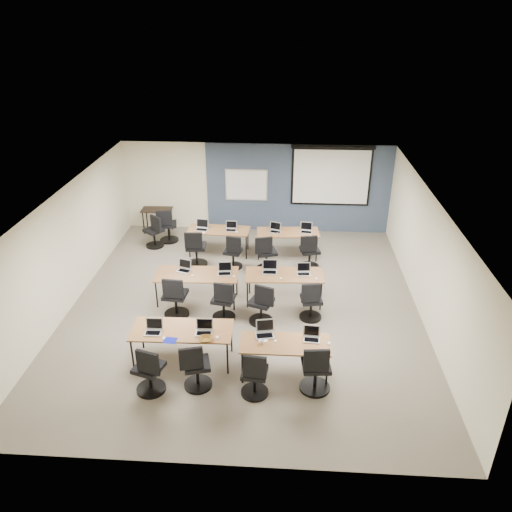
# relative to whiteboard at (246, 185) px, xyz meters

# --- Properties ---
(floor) EXTENTS (8.00, 9.00, 0.02)m
(floor) POSITION_rel_whiteboard_xyz_m (0.30, -4.43, -1.45)
(floor) COLOR #6B6354
(floor) RESTS_ON ground
(ceiling) EXTENTS (8.00, 9.00, 0.02)m
(ceiling) POSITION_rel_whiteboard_xyz_m (0.30, -4.43, 1.25)
(ceiling) COLOR white
(ceiling) RESTS_ON ground
(wall_back) EXTENTS (8.00, 0.04, 2.70)m
(wall_back) POSITION_rel_whiteboard_xyz_m (0.30, 0.07, -0.10)
(wall_back) COLOR beige
(wall_back) RESTS_ON ground
(wall_front) EXTENTS (8.00, 0.04, 2.70)m
(wall_front) POSITION_rel_whiteboard_xyz_m (0.30, -8.93, -0.10)
(wall_front) COLOR beige
(wall_front) RESTS_ON ground
(wall_left) EXTENTS (0.04, 9.00, 2.70)m
(wall_left) POSITION_rel_whiteboard_xyz_m (-3.70, -4.43, -0.10)
(wall_left) COLOR beige
(wall_left) RESTS_ON ground
(wall_right) EXTENTS (0.04, 9.00, 2.70)m
(wall_right) POSITION_rel_whiteboard_xyz_m (4.30, -4.43, -0.10)
(wall_right) COLOR beige
(wall_right) RESTS_ON ground
(blue_accent_panel) EXTENTS (5.50, 0.04, 2.70)m
(blue_accent_panel) POSITION_rel_whiteboard_xyz_m (1.55, 0.04, -0.10)
(blue_accent_panel) COLOR #3D5977
(blue_accent_panel) RESTS_ON wall_back
(whiteboard) EXTENTS (1.28, 0.03, 0.98)m
(whiteboard) POSITION_rel_whiteboard_xyz_m (0.00, 0.00, 0.00)
(whiteboard) COLOR silver
(whiteboard) RESTS_ON wall_back
(projector_screen) EXTENTS (2.40, 0.10, 1.82)m
(projector_screen) POSITION_rel_whiteboard_xyz_m (2.50, -0.02, 0.44)
(projector_screen) COLOR black
(projector_screen) RESTS_ON wall_back
(training_table_front_left) EXTENTS (1.94, 0.81, 0.73)m
(training_table_front_left) POSITION_rel_whiteboard_xyz_m (-0.72, -6.46, -0.76)
(training_table_front_left) COLOR brown
(training_table_front_left) RESTS_ON floor
(training_table_front_right) EXTENTS (1.66, 0.69, 0.73)m
(training_table_front_right) POSITION_rel_whiteboard_xyz_m (1.26, -6.76, -0.77)
(training_table_front_right) COLOR #A05929
(training_table_front_right) RESTS_ON floor
(training_table_mid_left) EXTENTS (1.90, 0.79, 0.73)m
(training_table_mid_left) POSITION_rel_whiteboard_xyz_m (-0.81, -4.26, -0.76)
(training_table_mid_left) COLOR brown
(training_table_mid_left) RESTS_ON floor
(training_table_mid_right) EXTENTS (1.80, 0.75, 0.73)m
(training_table_mid_right) POSITION_rel_whiteboard_xyz_m (1.22, -4.15, -0.77)
(training_table_mid_right) COLOR brown
(training_table_mid_right) RESTS_ON floor
(training_table_back_left) EXTENTS (1.69, 0.71, 0.73)m
(training_table_back_left) POSITION_rel_whiteboard_xyz_m (-0.64, -1.71, -0.77)
(training_table_back_left) COLOR #A06C42
(training_table_back_left) RESTS_ON floor
(training_table_back_right) EXTENTS (1.70, 0.71, 0.73)m
(training_table_back_right) POSITION_rel_whiteboard_xyz_m (1.28, -1.74, -0.77)
(training_table_back_right) COLOR brown
(training_table_back_right) RESTS_ON floor
(laptop_0) EXTENTS (0.32, 0.27, 0.24)m
(laptop_0) POSITION_rel_whiteboard_xyz_m (-1.23, -6.57, -0.66)
(laptop_0) COLOR silver
(laptop_0) RESTS_ON training_table_front_left
(mouse_0) EXTENTS (0.07, 0.10, 0.03)m
(mouse_0) POSITION_rel_whiteboard_xyz_m (-0.99, -6.77, -0.71)
(mouse_0) COLOR white
(mouse_0) RESTS_ON training_table_front_left
(task_chair_0) EXTENTS (0.55, 0.53, 1.01)m
(task_chair_0) POSITION_rel_whiteboard_xyz_m (-1.14, -7.40, -1.03)
(task_chair_0) COLOR black
(task_chair_0) RESTS_ON floor
(laptop_1) EXTENTS (0.32, 0.27, 0.24)m
(laptop_1) POSITION_rel_whiteboard_xyz_m (-0.28, -6.52, -0.66)
(laptop_1) COLOR silver
(laptop_1) RESTS_ON training_table_front_left
(mouse_1) EXTENTS (0.08, 0.10, 0.03)m
(mouse_1) POSITION_rel_whiteboard_xyz_m (-0.00, -6.69, -0.71)
(mouse_1) COLOR white
(mouse_1) RESTS_ON training_table_front_left
(task_chair_1) EXTENTS (0.52, 0.52, 1.00)m
(task_chair_1) POSITION_rel_whiteboard_xyz_m (-0.33, -7.23, -1.04)
(task_chair_1) COLOR black
(task_chair_1) RESTS_ON floor
(laptop_2) EXTENTS (0.35, 0.30, 0.26)m
(laptop_2) POSITION_rel_whiteboard_xyz_m (0.88, -6.52, -0.65)
(laptop_2) COLOR #AFAFAF
(laptop_2) RESTS_ON training_table_front_right
(mouse_2) EXTENTS (0.07, 0.10, 0.03)m
(mouse_2) POSITION_rel_whiteboard_xyz_m (1.08, -6.73, -0.71)
(mouse_2) COLOR white
(mouse_2) RESTS_ON training_table_front_right
(task_chair_2) EXTENTS (0.50, 0.50, 0.98)m
(task_chair_2) POSITION_rel_whiteboard_xyz_m (0.74, -7.37, -1.05)
(task_chair_2) COLOR black
(task_chair_2) RESTS_ON floor
(laptop_3) EXTENTS (0.30, 0.26, 0.23)m
(laptop_3) POSITION_rel_whiteboard_xyz_m (1.75, -6.60, -0.66)
(laptop_3) COLOR #B4B4B4
(laptop_3) RESTS_ON training_table_front_right
(mouse_3) EXTENTS (0.09, 0.11, 0.03)m
(mouse_3) POSITION_rel_whiteboard_xyz_m (2.06, -6.74, -0.71)
(mouse_3) COLOR white
(mouse_3) RESTS_ON training_table_front_right
(task_chair_3) EXTENTS (0.56, 0.56, 1.04)m
(task_chair_3) POSITION_rel_whiteboard_xyz_m (1.82, -7.17, -1.02)
(task_chair_3) COLOR black
(task_chair_3) RESTS_ON floor
(laptop_4) EXTENTS (0.32, 0.27, 0.24)m
(laptop_4) POSITION_rel_whiteboard_xyz_m (-1.12, -4.10, -0.66)
(laptop_4) COLOR beige
(laptop_4) RESTS_ON training_table_mid_left
(mouse_4) EXTENTS (0.07, 0.10, 0.04)m
(mouse_4) POSITION_rel_whiteboard_xyz_m (-0.89, -4.37, -0.71)
(mouse_4) COLOR white
(mouse_4) RESTS_ON training_table_mid_left
(task_chair_4) EXTENTS (0.56, 0.56, 1.04)m
(task_chair_4) POSITION_rel_whiteboard_xyz_m (-1.19, -4.95, -1.02)
(task_chair_4) COLOR black
(task_chair_4) RESTS_ON floor
(laptop_5) EXTENTS (0.32, 0.27, 0.24)m
(laptop_5) POSITION_rel_whiteboard_xyz_m (-0.17, -4.18, -0.66)
(laptop_5) COLOR #B5B5BA
(laptop_5) RESTS_ON training_table_mid_left
(mouse_5) EXTENTS (0.06, 0.09, 0.03)m
(mouse_5) POSITION_rel_whiteboard_xyz_m (0.06, -4.33, -0.71)
(mouse_5) COLOR white
(mouse_5) RESTS_ON training_table_mid_left
(task_chair_5) EXTENTS (0.52, 0.52, 1.00)m
(task_chair_5) POSITION_rel_whiteboard_xyz_m (-0.10, -5.00, -1.04)
(task_chair_5) COLOR black
(task_chair_5) RESTS_ON floor
(laptop_6) EXTENTS (0.35, 0.30, 0.27)m
(laptop_6) POSITION_rel_whiteboard_xyz_m (0.87, -4.04, -0.65)
(laptop_6) COLOR #A1A0AB
(laptop_6) RESTS_ON training_table_mid_right
(mouse_6) EXTENTS (0.06, 0.09, 0.03)m
(mouse_6) POSITION_rel_whiteboard_xyz_m (1.13, -4.36, -0.71)
(mouse_6) COLOR white
(mouse_6) RESTS_ON training_table_mid_right
(task_chair_6) EXTENTS (0.56, 0.54, 1.01)m
(task_chair_6) POSITION_rel_whiteboard_xyz_m (0.74, -5.08, -1.03)
(task_chair_6) COLOR black
(task_chair_6) RESTS_ON floor
(laptop_7) EXTENTS (0.31, 0.27, 0.24)m
(laptop_7) POSITION_rel_whiteboard_xyz_m (1.66, -4.09, -0.66)
(laptop_7) COLOR silver
(laptop_7) RESTS_ON training_table_mid_right
(mouse_7) EXTENTS (0.09, 0.12, 0.04)m
(mouse_7) POSITION_rel_whiteboard_xyz_m (1.94, -4.33, -0.71)
(mouse_7) COLOR white
(mouse_7) RESTS_ON training_table_mid_right
(task_chair_7) EXTENTS (0.50, 0.50, 0.98)m
(task_chair_7) POSITION_rel_whiteboard_xyz_m (1.81, -4.86, -1.05)
(task_chair_7) COLOR black
(task_chair_7) RESTS_ON floor
(laptop_8) EXTENTS (0.35, 0.30, 0.27)m
(laptop_8) POSITION_rel_whiteboard_xyz_m (-1.10, -1.71, -0.65)
(laptop_8) COLOR #B8B8BD
(laptop_8) RESTS_ON training_table_back_left
(mouse_8) EXTENTS (0.09, 0.12, 0.04)m
(mouse_8) POSITION_rel_whiteboard_xyz_m (-1.01, -1.96, -0.71)
(mouse_8) COLOR white
(mouse_8) RESTS_ON training_table_back_left
(task_chair_8) EXTENTS (0.57, 0.57, 1.04)m
(task_chair_8) POSITION_rel_whiteboard_xyz_m (-1.15, -2.49, -1.02)
(task_chair_8) COLOR black
(task_chair_8) RESTS_ON floor
(laptop_9) EXTENTS (0.30, 0.26, 0.23)m
(laptop_9) POSITION_rel_whiteboard_xyz_m (-0.29, -1.71, -0.66)
(laptop_9) COLOR #B2B2B2
(laptop_9) RESTS_ON training_table_back_left
(mouse_9) EXTENTS (0.07, 0.10, 0.03)m
(mouse_9) POSITION_rel_whiteboard_xyz_m (-0.11, -1.86, -0.71)
(mouse_9) COLOR white
(mouse_9) RESTS_ON training_table_back_left
(task_chair_9) EXTENTS (0.49, 0.49, 0.97)m
(task_chair_9) POSITION_rel_whiteboard_xyz_m (-0.15, -2.56, -1.05)
(task_chair_9) COLOR black
(task_chair_9) RESTS_ON floor
(laptop_10) EXTENTS (0.32, 0.27, 0.24)m
(laptop_10) POSITION_rel_whiteboard_xyz_m (0.93, -1.74, -0.66)
(laptop_10) COLOR #BAB9C4
(laptop_10) RESTS_ON training_table_back_right
(mouse_10) EXTENTS (0.06, 0.10, 0.03)m
(mouse_10) POSITION_rel_whiteboard_xyz_m (1.00, -1.88, -0.71)
(mouse_10) COLOR white
(mouse_10) RESTS_ON training_table_back_right
(task_chair_10) EXTENTS (0.56, 0.55, 1.03)m
(task_chair_10) POSITION_rel_whiteboard_xyz_m (0.72, -2.64, -1.02)
(task_chair_10) COLOR black
(task_chair_10) RESTS_ON floor
(laptop_11) EXTENTS (0.33, 0.28, 0.25)m
(laptop_11) POSITION_rel_whiteboard_xyz_m (1.78, -1.70, -0.66)
(laptop_11) COLOR #ACACAC
(laptop_11) RESTS_ON training_table_back_right
(mouse_11) EXTENTS (0.08, 0.11, 0.04)m
(mouse_11) POSITION_rel_whiteboard_xyz_m (1.89, -1.99, -0.71)
(mouse_11) COLOR white
(mouse_11) RESTS_ON training_table_back_right
(task_chair_11) EXTENTS (0.53, 0.53, 1.01)m
(task_chair_11) POSITION_rel_whiteboard_xyz_m (1.85, -2.45, -1.03)
(task_chair_11) COLOR black
(task_chair_11) RESTS_ON floor
(blue_mousepad) EXTENTS (0.25, 0.21, 0.01)m
(blue_mousepad) POSITION_rel_whiteboard_xyz_m (-0.86, -6.83, -0.72)
(blue_mousepad) COLOR #0E139E
(blue_mousepad) RESTS_ON training_table_front_left
(snack_bowl) EXTENTS (0.30, 0.30, 0.07)m
(snack_bowl) POSITION_rel_whiteboard_xyz_m (-0.20, -6.79, -0.69)
(snack_bowl) COLOR brown
(snack_bowl) RESTS_ON training_table_front_left
(snack_plate) EXTENTS (0.19, 0.19, 0.01)m
(snack_plate) POSITION_rel_whiteboard_xyz_m (0.85, -6.70, -0.71)
(snack_plate) COLOR white
(snack_plate) RESTS_ON training_table_front_right
(coffee_cup) EXTENTS (0.09, 0.09, 0.07)m
(coffee_cup) POSITION_rel_whiteboard_xyz_m (0.84, -6.82, -0.67)
(coffee_cup) COLOR silver
(coffee_cup) RESTS_ON snack_plate
(utility_table) EXTENTS (0.90, 0.50, 0.75)m
(utility_table) POSITION_rel_whiteboard_xyz_m (-2.70, -0.35, -0.80)
(utility_table) COLOR black
(utility_table) RESTS_ON floor
(spare_chair_a) EXTENTS (0.55, 0.55, 1.03)m
(spare_chair_a) POSITION_rel_whiteboard_xyz_m (-2.24, -1.03, -1.02)
(spare_chair_a) COLOR black
(spare_chair_a) RESTS_ON floor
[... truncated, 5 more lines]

